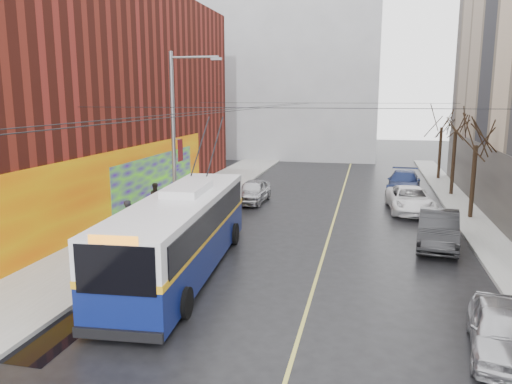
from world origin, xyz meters
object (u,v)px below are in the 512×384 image
at_px(tree_far, 442,118).
at_px(parked_car_a, 502,330).
at_px(parked_car_d, 404,182).
at_px(parked_car_c, 410,199).
at_px(following_car, 253,191).
at_px(tree_near, 477,131).
at_px(pedestrian_a, 129,220).
at_px(trolleybus, 181,232).
at_px(tree_mid, 456,120).
at_px(streetlight_pole, 176,137).
at_px(parked_car_b, 438,229).
at_px(pedestrian_b, 156,198).

distance_m(tree_far, parked_car_a, 30.28).
bearing_deg(parked_car_d, parked_car_c, -84.88).
bearing_deg(tree_far, following_car, -137.03).
height_order(tree_near, parked_car_a, tree_near).
distance_m(tree_near, pedestrian_a, 19.06).
height_order(tree_near, trolleybus, tree_near).
bearing_deg(trolleybus, parked_car_d, 58.98).
height_order(tree_mid, parked_car_d, tree_mid).
relative_size(tree_far, parked_car_d, 1.19).
bearing_deg(tree_mid, streetlight_pole, -139.35).
relative_size(parked_car_a, following_car, 0.94).
xyz_separation_m(streetlight_pole, parked_car_c, (11.94, 7.29, -4.10)).
bearing_deg(parked_car_c, parked_car_a, -90.85).
relative_size(tree_near, tree_far, 0.97).
bearing_deg(trolleybus, tree_mid, 51.47).
height_order(tree_far, trolleybus, tree_far).
xyz_separation_m(parked_car_a, parked_car_b, (-0.38, 10.02, 0.13)).
distance_m(parked_car_d, pedestrian_a, 20.66).
bearing_deg(pedestrian_a, parked_car_c, -76.72).
height_order(tree_mid, pedestrian_a, tree_mid).
distance_m(tree_mid, tree_far, 7.00).
distance_m(parked_car_a, parked_car_d, 23.14).
xyz_separation_m(tree_mid, following_car, (-13.05, -5.16, -4.51)).
height_order(parked_car_a, pedestrian_b, pedestrian_b).
bearing_deg(following_car, tree_far, 45.56).
xyz_separation_m(following_car, pedestrian_b, (-4.61, -4.93, 0.30)).
height_order(tree_mid, parked_car_b, tree_mid).
xyz_separation_m(tree_far, trolleybus, (-12.76, -25.72, -3.51)).
relative_size(parked_car_c, pedestrian_b, 3.01).
xyz_separation_m(parked_car_c, parked_car_d, (0.00, 5.93, 0.05)).
bearing_deg(pedestrian_a, parked_car_d, -63.28).
relative_size(tree_far, trolleybus, 0.52).
distance_m(tree_near, pedestrian_b, 18.36).
bearing_deg(tree_near, pedestrian_b, -170.09).
xyz_separation_m(tree_far, parked_car_a, (-2.08, -29.88, -4.45)).
distance_m(parked_car_d, following_car, 11.23).
distance_m(tree_mid, pedestrian_a, 23.09).
distance_m(trolleybus, parked_car_a, 11.50).
bearing_deg(pedestrian_a, pedestrian_b, -11.87).
distance_m(streetlight_pole, parked_car_b, 13.30).
xyz_separation_m(trolleybus, pedestrian_a, (-3.87, 3.25, -0.52)).
relative_size(streetlight_pole, trolleybus, 0.72).
distance_m(tree_near, following_car, 13.85).
bearing_deg(parked_car_c, pedestrian_b, -167.74).
bearing_deg(pedestrian_b, streetlight_pole, -94.46).
height_order(tree_mid, tree_far, tree_mid).
xyz_separation_m(trolleybus, parked_car_d, (9.56, 18.94, -0.83)).
height_order(parked_car_c, parked_car_d, parked_car_d).
distance_m(tree_near, trolleybus, 17.64).
relative_size(trolleybus, parked_car_b, 2.51).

